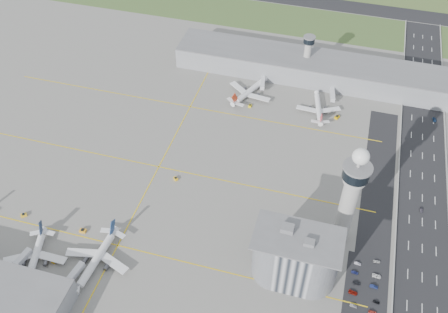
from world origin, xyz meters
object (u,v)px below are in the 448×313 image
(tug_3, at_px, (176,179))
(tug_5, at_px, (337,117))
(airplane_near_b, at_px, (33,257))
(secondary_tower, at_px, (307,53))
(airplane_far_a, at_px, (250,88))
(car_lot_10, at_px, (377,276))
(airplane_near_c, at_px, (95,257))
(car_lot_8, at_px, (376,302))
(jet_bridge_far_0, at_px, (263,79))
(jet_bridge_far_1, at_px, (332,90))
(jet_bridge_near_1, at_px, (12,272))
(car_lot_4, at_px, (355,272))
(tug_0, at_px, (24,215))
(tug_2, at_px, (83,230))
(control_tower, at_px, (351,193))
(tug_4, at_px, (250,106))
(admin_building, at_px, (295,257))
(car_hw_2, at_px, (435,120))
(car_lot_2, at_px, (353,293))
(car_hw_4, at_px, (412,66))
(jet_bridge_near_2, at_px, (66,287))
(car_lot_3, at_px, (357,283))
(car_lot_11, at_px, (377,262))
(tug_1, at_px, (54,260))
(car_lot_5, at_px, (358,264))
(car_lot_1, at_px, (353,306))
(airplane_far_b, at_px, (319,105))

(tug_3, xyz_separation_m, tug_5, (85.75, 82.78, 0.18))
(airplane_near_b, bearing_deg, tug_5, 123.29)
(airplane_near_b, bearing_deg, secondary_tower, 136.25)
(airplane_far_a, height_order, car_lot_10, airplane_far_a)
(airplane_near_c, height_order, car_lot_8, airplane_near_c)
(jet_bridge_far_0, relative_size, jet_bridge_far_1, 1.00)
(jet_bridge_near_1, relative_size, car_lot_4, 3.87)
(tug_0, bearing_deg, tug_2, 52.07)
(control_tower, xyz_separation_m, car_lot_4, (10.16, -20.72, -34.43))
(airplane_near_c, relative_size, tug_2, 12.15)
(tug_4, bearing_deg, secondary_tower, 60.70)
(admin_building, height_order, car_hw_2, admin_building)
(jet_bridge_near_1, xyz_separation_m, car_lot_2, (165.37, 36.57, -2.24))
(airplane_near_b, relative_size, jet_bridge_near_1, 2.76)
(secondary_tower, bearing_deg, jet_bridge_far_1, -39.29)
(control_tower, distance_m, tug_2, 142.42)
(car_hw_4, bearing_deg, airplane_far_a, -153.39)
(car_lot_8, bearing_deg, jet_bridge_near_2, 112.25)
(airplane_near_b, distance_m, car_lot_3, 162.98)
(car_lot_3, height_order, car_lot_11, car_lot_3)
(airplane_far_a, relative_size, tug_2, 11.67)
(tug_4, distance_m, tug_5, 59.56)
(tug_4, xyz_separation_m, car_lot_8, (93.82, -128.08, -0.28))
(admin_building, height_order, car_lot_3, admin_building)
(tug_3, relative_size, tug_4, 0.99)
(tug_1, bearing_deg, control_tower, 33.55)
(car_lot_5, bearing_deg, tug_0, 99.39)
(car_lot_4, bearing_deg, tug_3, 76.87)
(control_tower, bearing_deg, car_lot_5, -53.64)
(jet_bridge_far_0, height_order, tug_0, jet_bridge_far_0)
(secondary_tower, relative_size, car_lot_1, 9.37)
(control_tower, bearing_deg, car_lot_2, -72.27)
(tug_0, xyz_separation_m, car_lot_3, (182.07, 7.52, -0.38))
(airplane_far_b, distance_m, tug_4, 46.87)
(tug_5, relative_size, car_lot_1, 1.00)
(car_lot_4, height_order, car_lot_10, car_lot_10)
(tug_5, xyz_separation_m, car_lot_3, (24.35, -124.32, -0.43))
(jet_bridge_far_1, xyz_separation_m, car_lot_1, (31.24, -163.50, -2.29))
(control_tower, height_order, jet_bridge_near_2, control_tower)
(airplane_near_b, bearing_deg, car_lot_8, 82.36)
(control_tower, height_order, tug_3, control_tower)
(car_lot_5, distance_m, car_lot_11, 10.23)
(tug_2, xyz_separation_m, car_lot_8, (155.51, 0.35, -0.46))
(control_tower, height_order, airplane_far_b, control_tower)
(jet_bridge_far_0, xyz_separation_m, car_lot_3, (81.61, -150.58, -2.29))
(airplane_far_a, bearing_deg, secondary_tower, -20.51)
(airplane_near_b, relative_size, jet_bridge_far_0, 2.76)
(car_lot_3, bearing_deg, tug_5, 7.37)
(tug_2, distance_m, car_hw_2, 236.46)
(jet_bridge_near_1, bearing_deg, car_lot_5, -62.00)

